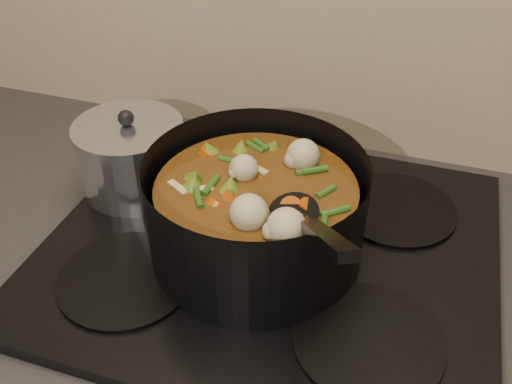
% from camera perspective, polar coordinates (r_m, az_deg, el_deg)
% --- Properties ---
extents(stovetop, '(0.62, 0.54, 0.03)m').
position_cam_1_polar(stovetop, '(0.82, 1.48, -5.53)').
color(stovetop, black).
rests_on(stovetop, counter).
extents(stockpot, '(0.36, 0.38, 0.21)m').
position_cam_1_polar(stockpot, '(0.76, 0.02, -2.06)').
color(stockpot, black).
rests_on(stockpot, stovetop).
extents(saucepan, '(0.17, 0.17, 0.14)m').
position_cam_1_polar(saucepan, '(0.91, -12.31, 3.50)').
color(saucepan, silver).
rests_on(saucepan, stovetop).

